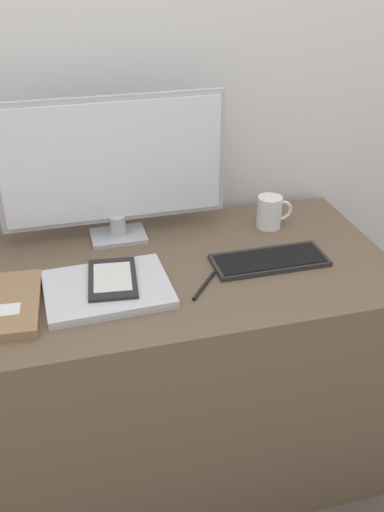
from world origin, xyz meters
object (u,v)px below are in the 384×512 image
Objects in this scene: monitor at (113,166)px; laptop at (107,289)px; keyboard at (270,260)px; pen at (204,285)px; ereader at (113,278)px; coffee_mug at (270,212)px.

monitor is 0.34m from laptop.
keyboard is at bearing -33.37° from monitor.
laptop is at bearing 171.13° from pen.
ereader is 0.22m from pen.
monitor is 0.48m from keyboard.
ereader reaches higher than keyboard.
coffee_mug is at bearing 22.93° from ereader.
keyboard is at bearing 19.21° from pen.
keyboard is at bearing 1.89° from ereader.
keyboard is (0.36, -0.24, -0.20)m from monitor.
ereader is (-0.41, -0.01, 0.02)m from keyboard.
monitor reaches higher than pen.
coffee_mug is (0.07, 0.19, 0.04)m from keyboard.
monitor is at bearing 76.30° from laptop.
pen is at bearing -14.43° from ereader.
pen is (0.21, -0.05, -0.02)m from ereader.
coffee_mug is at bearing 43.80° from pen.
pen is at bearing -8.87° from laptop.
monitor is at bearing 118.17° from pen.
coffee_mug is at bearing -5.98° from monitor.
coffee_mug is at bearing 24.13° from laptop.
monitor is at bearing 146.63° from keyboard.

